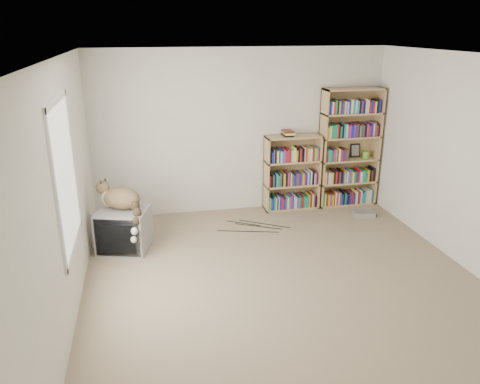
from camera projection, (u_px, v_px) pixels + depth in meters
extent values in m
cube|color=gray|center=(287.00, 287.00, 5.26)|extent=(4.50, 5.00, 0.01)
cube|color=beige|center=(241.00, 132.00, 7.15)|extent=(4.50, 0.02, 2.50)
cube|color=beige|center=(432.00, 324.00, 2.54)|extent=(4.50, 0.02, 2.50)
cube|color=beige|center=(63.00, 198.00, 4.41)|extent=(0.02, 5.00, 2.50)
cube|color=white|center=(296.00, 57.00, 4.43)|extent=(4.50, 5.00, 0.02)
cube|color=white|center=(66.00, 176.00, 4.55)|extent=(0.02, 1.22, 1.52)
cube|color=gray|center=(124.00, 229.00, 6.11)|extent=(0.76, 0.72, 0.54)
cube|color=black|center=(117.00, 238.00, 5.86)|extent=(0.56, 0.19, 0.50)
cube|color=black|center=(117.00, 239.00, 5.84)|extent=(0.45, 0.14, 0.38)
cube|color=black|center=(127.00, 226.00, 6.23)|extent=(0.45, 0.41, 0.33)
ellipsoid|color=#332415|center=(121.00, 198.00, 6.03)|extent=(0.62, 0.55, 0.29)
ellipsoid|color=#332415|center=(130.00, 200.00, 5.99)|extent=(0.33, 0.34, 0.21)
ellipsoid|color=tan|center=(109.00, 198.00, 6.06)|extent=(0.27, 0.27, 0.23)
ellipsoid|color=#332415|center=(103.00, 188.00, 6.04)|extent=(0.24, 0.24, 0.17)
sphere|color=beige|center=(98.00, 189.00, 6.07)|extent=(0.10, 0.10, 0.07)
cone|color=black|center=(101.00, 182.00, 5.98)|extent=(0.10, 0.10, 0.09)
cone|color=black|center=(105.00, 180.00, 6.07)|extent=(0.10, 0.10, 0.09)
cube|color=tan|center=(322.00, 150.00, 7.35)|extent=(0.02, 0.30, 1.88)
cube|color=tan|center=(376.00, 147.00, 7.53)|extent=(0.03, 0.30, 1.88)
cube|color=tan|center=(346.00, 146.00, 7.57)|extent=(0.94, 0.03, 1.88)
cube|color=tan|center=(354.00, 89.00, 7.13)|extent=(0.94, 0.30, 0.02)
cube|color=tan|center=(345.00, 203.00, 7.75)|extent=(0.94, 0.30, 0.03)
cube|color=tan|center=(347.00, 182.00, 7.63)|extent=(0.94, 0.30, 0.03)
cube|color=tan|center=(348.00, 160.00, 7.50)|extent=(0.94, 0.30, 0.02)
cube|color=tan|center=(350.00, 137.00, 7.38)|extent=(0.94, 0.30, 0.02)
cube|color=tan|center=(352.00, 113.00, 7.25)|extent=(0.94, 0.30, 0.02)
cube|color=#AD1727|center=(345.00, 197.00, 7.72)|extent=(0.86, 0.24, 0.19)
cube|color=#171D98|center=(347.00, 175.00, 7.59)|extent=(0.86, 0.24, 0.19)
cube|color=#167E4B|center=(349.00, 153.00, 7.47)|extent=(0.86, 0.24, 0.19)
cube|color=beige|center=(351.00, 130.00, 7.34)|extent=(0.86, 0.24, 0.19)
cube|color=black|center=(353.00, 106.00, 7.22)|extent=(0.86, 0.24, 0.19)
cube|color=tan|center=(266.00, 174.00, 7.29)|extent=(0.03, 0.30, 1.19)
cube|color=tan|center=(317.00, 171.00, 7.46)|extent=(0.02, 0.30, 1.19)
cube|color=tan|center=(289.00, 170.00, 7.50)|extent=(0.86, 0.03, 1.19)
cube|color=tan|center=(293.00, 137.00, 7.18)|extent=(0.86, 0.30, 0.02)
cube|color=tan|center=(291.00, 207.00, 7.57)|extent=(0.86, 0.30, 0.03)
cube|color=tan|center=(292.00, 184.00, 7.44)|extent=(0.86, 0.30, 0.03)
cube|color=tan|center=(292.00, 161.00, 7.31)|extent=(0.86, 0.30, 0.02)
cube|color=#AD1727|center=(291.00, 201.00, 7.53)|extent=(0.78, 0.24, 0.19)
cube|color=#171D98|center=(292.00, 178.00, 7.40)|extent=(0.78, 0.24, 0.19)
cube|color=#167E4B|center=(293.00, 154.00, 7.27)|extent=(0.78, 0.24, 0.19)
cube|color=#AD1727|center=(288.00, 133.00, 7.18)|extent=(0.20, 0.26, 0.08)
cylinder|color=#60B333|center=(365.00, 154.00, 7.54)|extent=(0.10, 0.10, 0.11)
cube|color=black|center=(355.00, 150.00, 7.58)|extent=(0.16, 0.05, 0.22)
cube|color=#BCBDC2|center=(364.00, 213.00, 7.25)|extent=(0.35, 0.28, 0.07)
cube|color=silver|center=(91.00, 218.00, 6.33)|extent=(0.01, 0.08, 0.13)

